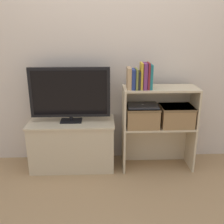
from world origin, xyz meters
TOP-DOWN VIEW (x-y plane):
  - ground_plane at (0.00, 0.00)m, footprint 16.00×16.00m
  - wall_back at (0.00, 0.43)m, footprint 10.00×0.05m
  - tv_stand at (-0.42, 0.20)m, footprint 0.89×0.41m
  - tv at (-0.42, 0.19)m, footprint 0.81×0.14m
  - bookshelf_lower_tier at (0.49, 0.21)m, footprint 0.75×0.31m
  - bookshelf_upper_tier at (0.49, 0.21)m, footprint 0.75×0.31m
  - book_tan at (0.16, 0.10)m, footprint 0.04×0.14m
  - book_navy at (0.20, 0.10)m, footprint 0.04×0.14m
  - book_olive at (0.23, 0.10)m, footprint 0.02×0.16m
  - book_charcoal at (0.26, 0.10)m, footprint 0.02×0.14m
  - book_mustard at (0.28, 0.10)m, footprint 0.02×0.13m
  - book_plum at (0.31, 0.10)m, footprint 0.04×0.14m
  - book_maroon at (0.35, 0.10)m, footprint 0.02×0.14m
  - book_teal at (0.37, 0.10)m, footprint 0.03×0.13m
  - storage_basket_left at (0.31, 0.14)m, footprint 0.33×0.27m
  - storage_basket_right at (0.66, 0.14)m, footprint 0.33×0.27m
  - laptop at (0.31, 0.14)m, footprint 0.30×0.21m

SIDE VIEW (x-z plane):
  - ground_plane at x=0.00m, z-range 0.00..0.00m
  - tv_stand at x=-0.42m, z-range 0.00..0.52m
  - bookshelf_lower_tier at x=0.49m, z-range 0.06..0.54m
  - storage_basket_left at x=0.31m, z-range 0.49..0.71m
  - storage_basket_right at x=0.66m, z-range 0.49..0.71m
  - laptop at x=0.31m, z-range 0.69..0.72m
  - bookshelf_upper_tier at x=0.49m, z-range 0.54..0.95m
  - tv at x=-0.42m, z-range 0.54..1.11m
  - book_charcoal at x=0.26m, z-range 0.89..1.06m
  - book_navy at x=0.20m, z-range 0.89..1.08m
  - book_olive at x=0.23m, z-range 0.89..1.09m
  - book_tan at x=0.16m, z-range 0.89..1.10m
  - book_teal at x=0.37m, z-range 0.89..1.13m
  - book_plum at x=0.31m, z-range 0.89..1.14m
  - book_maroon at x=0.35m, z-range 0.89..1.14m
  - book_mustard at x=0.28m, z-range 0.89..1.14m
  - wall_back at x=0.00m, z-range 0.00..2.40m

